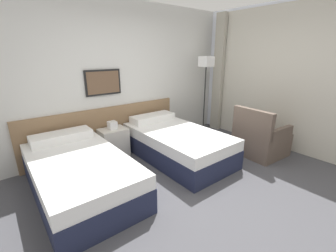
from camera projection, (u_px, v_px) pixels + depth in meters
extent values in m
plane|color=#47474C|center=(196.00, 193.00, 3.03)|extent=(16.00, 16.00, 0.00)
cube|color=silver|center=(120.00, 78.00, 4.15)|extent=(10.00, 0.06, 2.70)
cube|color=#846647|center=(107.00, 130.00, 4.19)|extent=(2.95, 0.04, 0.86)
cube|color=black|center=(103.00, 82.00, 3.92)|extent=(0.64, 0.03, 0.44)
cube|color=brown|center=(104.00, 83.00, 3.91)|extent=(0.58, 0.01, 0.38)
cube|color=white|center=(310.00, 80.00, 3.90)|extent=(0.06, 4.53, 2.70)
cube|color=beige|center=(309.00, 82.00, 3.88)|extent=(0.03, 4.16, 2.64)
cube|color=#A8A393|center=(218.00, 74.00, 5.26)|extent=(0.10, 0.24, 2.64)
cube|color=#1E233D|center=(81.00, 181.00, 3.01)|extent=(1.09, 1.98, 0.32)
cube|color=white|center=(79.00, 164.00, 2.93)|extent=(1.08, 1.96, 0.18)
cube|color=white|center=(62.00, 137.00, 3.45)|extent=(0.87, 0.34, 0.13)
cube|color=#1E233D|center=(177.00, 149.00, 4.01)|extent=(1.09, 1.98, 0.32)
cube|color=white|center=(177.00, 136.00, 3.94)|extent=(1.08, 1.96, 0.18)
cube|color=white|center=(153.00, 118.00, 4.45)|extent=(0.87, 0.34, 0.13)
cube|color=beige|center=(114.00, 142.00, 4.06)|extent=(0.47, 0.36, 0.51)
cube|color=white|center=(112.00, 125.00, 3.96)|extent=(0.14, 0.14, 0.14)
cylinder|color=black|center=(203.00, 133.00, 5.26)|extent=(0.24, 0.24, 0.02)
cylinder|color=black|center=(204.00, 101.00, 5.03)|extent=(0.02, 0.02, 1.50)
cube|color=white|center=(206.00, 62.00, 4.76)|extent=(0.25, 0.25, 0.21)
cube|color=brown|center=(261.00, 143.00, 4.16)|extent=(0.82, 0.81, 0.41)
cube|color=brown|center=(252.00, 123.00, 3.84)|extent=(0.15, 0.76, 0.49)
cube|color=brown|center=(280.00, 133.00, 3.80)|extent=(0.66, 0.14, 0.18)
cube|color=brown|center=(247.00, 124.00, 4.33)|extent=(0.66, 0.14, 0.18)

